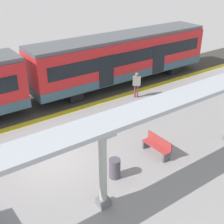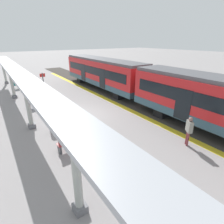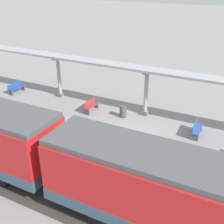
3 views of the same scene
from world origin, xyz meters
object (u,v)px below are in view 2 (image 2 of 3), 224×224
Objects in this scene: canopy_pillar_third at (28,104)px; canopy_pillar_fourth at (77,172)px; bench_far_end at (72,142)px; canopy_pillar_second at (11,81)px; canopy_pillar_nearest at (4,71)px; bench_near_end at (19,85)px; bench_extra_slot at (37,102)px; platform_info_sign at (43,81)px; passenger_waiting_near_edge at (189,128)px; train_near_carriage at (102,73)px; trash_bin at (53,125)px.

canopy_pillar_fourth is at bearing 90.00° from canopy_pillar_third.
canopy_pillar_second is at bearing -83.91° from bench_far_end.
bench_near_end is at bearing 105.17° from canopy_pillar_nearest.
canopy_pillar_third is 7.52m from canopy_pillar_fourth.
bench_extra_slot is at bearing 96.20° from canopy_pillar_nearest.
canopy_pillar_third reaches higher than bench_near_end.
platform_info_sign is at bearing -112.69° from bench_extra_slot.
bench_far_end is (-1.26, 3.83, -1.25)m from canopy_pillar_third.
bench_extra_slot is (-1.27, -11.44, -1.25)m from canopy_pillar_fourth.
canopy_pillar_nearest is 8.11m from platform_info_sign.
canopy_pillar_second is at bearing -66.04° from passenger_waiting_near_edge.
canopy_pillar_fourth is (0.00, 15.50, 0.00)m from canopy_pillar_second.
canopy_pillar_second is 4.44m from bench_extra_slot.
canopy_pillar_nearest is 1.00× the size of canopy_pillar_second.
bench_extra_slot is (8.02, 2.36, -1.39)m from train_near_carriage.
canopy_pillar_fourth is at bearing 79.09° from platform_info_sign.
bench_near_end is 1.00× the size of bench_far_end.
canopy_pillar_second is 1.51× the size of platform_info_sign.
train_near_carriage is at bearing -145.91° from canopy_pillar_third.
bench_near_end is at bearing -73.29° from passenger_waiting_near_edge.
bench_extra_slot is (-0.22, 7.80, 0.00)m from bench_near_end.
trash_bin is at bearing -45.82° from passenger_waiting_near_edge.
trash_bin is (-1.06, 16.86, -1.26)m from canopy_pillar_nearest.
bench_near_end is at bearing -89.22° from bench_far_end.
canopy_pillar_third is 2.08m from trash_bin.
bench_near_end is 0.89× the size of passenger_waiting_near_edge.
canopy_pillar_second is 1.00× the size of canopy_pillar_third.
platform_info_sign is at bearing -100.91° from canopy_pillar_fourth.
trash_bin is at bearing -99.60° from canopy_pillar_fourth.
bench_far_end is at bearing 108.23° from canopy_pillar_third.
platform_info_sign is at bearing -110.41° from canopy_pillar_third.
train_near_carriage is 6.55m from platform_info_sign.
bench_near_end is at bearing -61.82° from platform_info_sign.
canopy_pillar_nearest is 23.63m from passenger_waiting_near_edge.
canopy_pillar_second is 3.86× the size of trash_bin.
canopy_pillar_fourth is at bearing 80.40° from trash_bin.
bench_far_end is (8.03, 10.12, -1.39)m from train_near_carriage.
canopy_pillar_fourth is (0.00, 7.52, 0.00)m from canopy_pillar_third.
trash_bin is (-1.06, 9.25, -1.26)m from canopy_pillar_second.
trash_bin is at bearing 78.23° from platform_info_sign.
bench_far_end is 0.89× the size of passenger_waiting_near_edge.
canopy_pillar_fourth is 6.73m from passenger_waiting_near_edge.
bench_far_end is at bearing 93.72° from canopy_pillar_nearest.
canopy_pillar_fourth is at bearing 90.00° from canopy_pillar_nearest.
train_near_carriage is at bearing 134.95° from canopy_pillar_nearest.
bench_near_end is at bearing -93.13° from canopy_pillar_fourth.
trash_bin is at bearing 90.03° from bench_near_end.
passenger_waiting_near_edge reaches higher than bench_near_end.
platform_info_sign is (-1.74, -11.90, 0.89)m from bench_far_end.
canopy_pillar_second is at bearing 1.62° from platform_info_sign.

